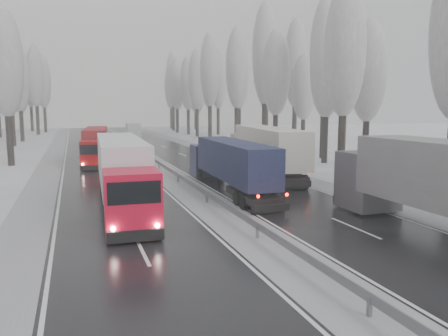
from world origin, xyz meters
TOP-DOWN VIEW (x-y plane):
  - carriageway_right at (5.25, 30.00)m, footprint 7.50×200.00m
  - carriageway_left at (-5.25, 30.00)m, footprint 7.50×200.00m
  - median_slush at (0.00, 30.00)m, footprint 3.00×200.00m
  - shoulder_right at (10.20, 30.00)m, footprint 2.40×200.00m
  - shoulder_left at (-10.20, 30.00)m, footprint 2.40×200.00m
  - median_guardrail at (0.00, 29.99)m, footprint 0.12×200.00m
  - tree_18 at (14.51, 27.03)m, footprint 3.60×3.60m
  - tree_19 at (20.02, 31.03)m, footprint 3.60×3.60m
  - tree_20 at (17.90, 35.17)m, footprint 3.60×3.60m
  - tree_21 at (20.12, 39.17)m, footprint 3.60×3.60m
  - tree_22 at (17.02, 45.60)m, footprint 3.60×3.60m
  - tree_23 at (23.31, 49.60)m, footprint 3.60×3.60m
  - tree_24 at (17.90, 51.02)m, footprint 3.60×3.60m
  - tree_25 at (24.81, 55.02)m, footprint 3.60×3.60m
  - tree_26 at (17.56, 61.27)m, footprint 3.60×3.60m
  - tree_27 at (24.72, 65.27)m, footprint 3.60×3.60m
  - tree_28 at (16.34, 71.95)m, footprint 3.60×3.60m
  - tree_29 at (23.71, 75.95)m, footprint 3.60×3.60m
  - tree_30 at (16.56, 81.70)m, footprint 3.60×3.60m
  - tree_31 at (22.48, 85.70)m, footprint 3.60×3.60m
  - tree_32 at (16.63, 89.21)m, footprint 3.60×3.60m
  - tree_33 at (19.77, 93.21)m, footprint 3.60×3.60m
  - tree_34 at (15.73, 96.32)m, footprint 3.60×3.60m
  - tree_35 at (24.94, 100.32)m, footprint 3.60×3.60m
  - tree_36 at (17.04, 106.16)m, footprint 3.60×3.60m
  - tree_37 at (24.02, 110.16)m, footprint 3.60×3.60m
  - tree_38 at (18.73, 116.73)m, footprint 3.60×3.60m
  - tree_39 at (21.55, 120.73)m, footprint 3.60×3.60m
  - tree_62 at (-13.94, 43.73)m, footprint 3.60×3.60m
  - tree_68 at (-16.58, 69.11)m, footprint 3.60×3.60m
  - tree_70 at (-16.33, 79.19)m, footprint 3.60×3.60m
  - tree_72 at (-18.93, 88.54)m, footprint 3.60×3.60m
  - tree_74 at (-15.07, 99.33)m, footprint 3.60×3.60m
  - tree_76 at (-14.05, 108.72)m, footprint 3.60×3.60m
  - tree_77 at (-19.66, 112.72)m, footprint 3.60×3.60m
  - tree_78 at (-17.56, 115.31)m, footprint 3.60×3.60m
  - tree_79 at (-20.33, 119.31)m, footprint 3.60×3.60m
  - truck_blue_box at (2.63, 23.14)m, footprint 2.72×14.25m
  - truck_cream_box at (7.95, 28.88)m, footprint 4.82×16.76m
  - box_truck_distant at (3.45, 81.49)m, footprint 2.95×8.23m
  - truck_red_white at (-5.08, 20.80)m, footprint 3.09×15.89m
  - truck_red_red at (-5.48, 44.18)m, footprint 3.54×14.40m

SIDE VIEW (x-z plane):
  - carriageway_right at x=5.25m, z-range 0.00..0.03m
  - carriageway_left at x=-5.25m, z-range 0.00..0.03m
  - median_slush at x=0.00m, z-range 0.00..0.04m
  - shoulder_right at x=10.20m, z-range 0.00..0.04m
  - shoulder_left at x=-10.20m, z-range 0.00..0.04m
  - median_guardrail at x=0.00m, z-range 0.22..0.98m
  - box_truck_distant at x=3.45m, z-range 0.03..3.05m
  - truck_blue_box at x=2.63m, z-range 0.30..3.94m
  - truck_red_red at x=-5.48m, z-range 0.31..3.97m
  - truck_red_white at x=-5.08m, z-range 0.34..4.39m
  - truck_cream_box at x=7.95m, z-range 0.36..4.62m
  - tree_23 at x=23.31m, z-range 1.99..15.54m
  - tree_77 at x=-19.66m, z-range 2.10..16.42m
  - tree_33 at x=19.77m, z-range 2.10..16.42m
  - tree_19 at x=20.02m, z-range 2.13..16.70m
  - tree_72 at x=-18.93m, z-range 2.21..17.31m
  - tree_20 at x=17.90m, z-range 2.29..18.00m
  - tree_22 at x=17.02m, z-range 2.31..18.17m
  - tree_62 at x=-13.94m, z-range 2.34..18.38m
  - tree_39 at x=21.55m, z-range 2.36..18.54m
  - tree_37 at x=24.02m, z-range 2.38..18.75m
  - tree_18 at x=14.51m, z-range 2.41..18.99m
  - tree_68 at x=-16.58m, z-range 2.42..19.07m
  - tree_79 at x=-20.33m, z-range 2.48..19.54m
  - tree_70 at x=-16.33m, z-range 2.48..19.57m
  - tree_32 at x=16.63m, z-range 2.51..19.85m
  - tree_27 at x=24.72m, z-range 2.55..20.17m
  - tree_34 at x=15.73m, z-range 2.55..20.19m
  - tree_30 at x=16.56m, z-range 2.59..20.45m
  - tree_38 at x=18.73m, z-range 2.60..20.58m
  - tree_29 at x=23.71m, z-range 2.62..20.73m
  - tree_35 at x=24.94m, z-range 2.64..20.89m
  - tree_76 at x=-14.05m, z-range 2.68..21.23m
  - tree_31 at x=22.48m, z-range 2.68..21.26m
  - tree_21 at x=20.12m, z-range 2.69..21.31m
  - tree_26 at x=17.56m, z-range 2.71..21.49m
  - tree_25 at x=24.81m, z-range 2.80..22.24m
  - tree_78 at x=-17.56m, z-range 2.81..22.37m
  - tree_28 at x=16.34m, z-range 2.82..22.45m
  - tree_74 at x=-15.07m, z-range 2.83..22.52m
  - tree_36 at x=17.04m, z-range 2.91..23.13m
  - tree_24 at x=17.90m, z-range 2.94..23.43m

